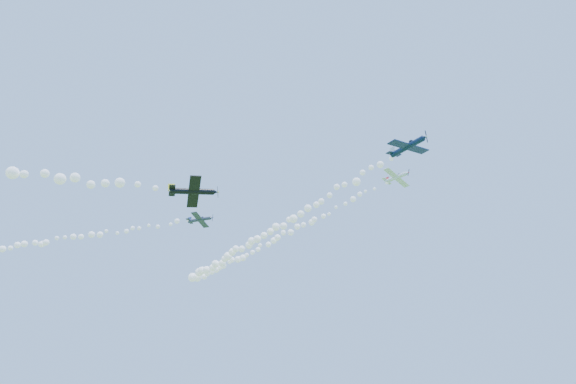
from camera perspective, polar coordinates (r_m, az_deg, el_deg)
The scene contains 7 objects.
plane_white at distance 101.05m, azimuth 12.75°, elevation 1.72°, with size 6.36×6.66×2.52m.
smoke_trail_white at distance 127.55m, azimuth -1.44°, elevation -5.62°, with size 74.42×26.89×2.79m, color white, non-canonical shape.
plane_navy at distance 82.85m, azimuth 14.07°, elevation 5.28°, with size 8.00×8.40×2.86m.
smoke_trail_navy at distance 112.29m, azimuth -2.58°, elevation -4.90°, with size 77.15×33.28×3.14m, color white, non-canonical shape.
plane_grey at distance 109.03m, azimuth -10.37°, elevation -3.23°, with size 6.39×6.74×1.81m.
smoke_trail_grey at distance 131.45m, azimuth -26.46°, elevation -5.25°, with size 74.12×23.16×2.96m, color white, non-canonical shape.
plane_black at distance 68.27m, azimuth -11.13°, elevation 0.07°, with size 6.42×6.43×2.10m.
Camera 1 is at (47.30, -71.79, 2.00)m, focal length 30.00 mm.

